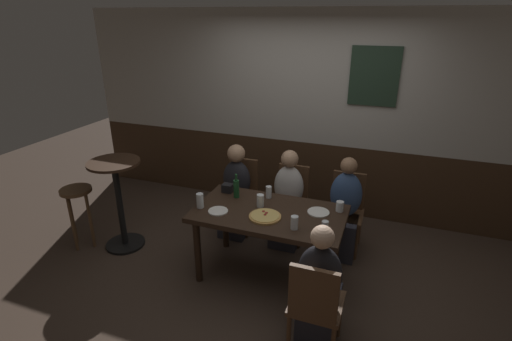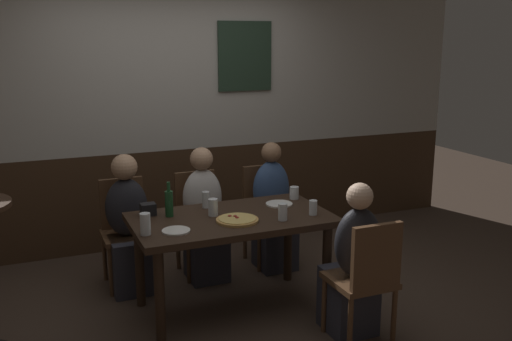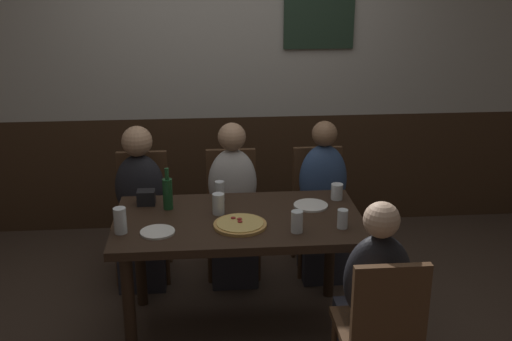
{
  "view_description": "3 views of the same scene",
  "coord_description": "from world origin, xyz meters",
  "px_view_note": "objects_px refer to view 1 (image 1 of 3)",
  "views": [
    {
      "loc": [
        1.01,
        -3.12,
        2.51
      ],
      "look_at": [
        -0.18,
        0.11,
        1.1
      ],
      "focal_mm": 26.83,
      "sensor_mm": 36.0,
      "label": 1
    },
    {
      "loc": [
        -1.39,
        -3.8,
        2.03
      ],
      "look_at": [
        0.25,
        0.12,
        1.04
      ],
      "focal_mm": 40.24,
      "sensor_mm": 36.0,
      "label": 2
    },
    {
      "loc": [
        -0.2,
        -3.37,
        2.19
      ],
      "look_at": [
        0.11,
        0.07,
        1.01
      ],
      "focal_mm": 43.55,
      "sensor_mm": 36.0,
      "label": 3
    }
  ],
  "objects_px": {
    "tumbler_water": "(294,223)",
    "condiment_caddy": "(228,188)",
    "pint_glass_pale": "(269,193)",
    "plate_white_large": "(318,212)",
    "chair_left_far": "(241,190)",
    "beer_glass_half": "(325,227)",
    "person_right_near": "(319,293)",
    "chair_right_far": "(346,207)",
    "dining_table": "(269,220)",
    "person_left_far": "(236,197)",
    "plate_white_small": "(218,211)",
    "beer_bottle_green": "(236,188)",
    "person_right_far": "(344,216)",
    "person_mid_far": "(287,206)",
    "pint_glass_stout": "(200,202)",
    "pizza": "(265,216)",
    "side_bar_table": "(119,198)",
    "chair_mid_far": "(291,198)",
    "beer_glass_tall": "(260,201)",
    "chair_right_near": "(315,303)",
    "highball_clear": "(340,207)",
    "bar_stool": "(78,201)"
  },
  "relations": [
    {
      "from": "pint_glass_stout",
      "to": "person_right_far",
      "type": "bearing_deg",
      "value": 31.94
    },
    {
      "from": "tumbler_water",
      "to": "condiment_caddy",
      "type": "xyz_separation_m",
      "value": [
        -0.87,
        0.49,
        -0.01
      ]
    },
    {
      "from": "chair_left_far",
      "to": "tumbler_water",
      "type": "distance_m",
      "value": 1.45
    },
    {
      "from": "person_right_far",
      "to": "pint_glass_stout",
      "type": "relative_size",
      "value": 7.64
    },
    {
      "from": "pint_glass_pale",
      "to": "plate_white_small",
      "type": "height_order",
      "value": "pint_glass_pale"
    },
    {
      "from": "tumbler_water",
      "to": "plate_white_small",
      "type": "bearing_deg",
      "value": 176.03
    },
    {
      "from": "chair_left_far",
      "to": "chair_mid_far",
      "type": "relative_size",
      "value": 1.0
    },
    {
      "from": "chair_right_far",
      "to": "pizza",
      "type": "bearing_deg",
      "value": -123.98
    },
    {
      "from": "beer_glass_tall",
      "to": "pint_glass_pale",
      "type": "bearing_deg",
      "value": 85.97
    },
    {
      "from": "beer_glass_tall",
      "to": "beer_glass_half",
      "type": "relative_size",
      "value": 1.16
    },
    {
      "from": "person_left_far",
      "to": "bar_stool",
      "type": "distance_m",
      "value": 1.79
    },
    {
      "from": "pint_glass_stout",
      "to": "plate_white_large",
      "type": "bearing_deg",
      "value": 14.61
    },
    {
      "from": "person_right_near",
      "to": "plate_white_large",
      "type": "relative_size",
      "value": 5.19
    },
    {
      "from": "chair_right_far",
      "to": "condiment_caddy",
      "type": "height_order",
      "value": "chair_right_far"
    },
    {
      "from": "tumbler_water",
      "to": "condiment_caddy",
      "type": "height_order",
      "value": "tumbler_water"
    },
    {
      "from": "pint_glass_pale",
      "to": "beer_glass_half",
      "type": "bearing_deg",
      "value": -35.44
    },
    {
      "from": "person_right_far",
      "to": "pint_glass_pale",
      "type": "relative_size",
      "value": 8.95
    },
    {
      "from": "chair_right_far",
      "to": "pizza",
      "type": "relative_size",
      "value": 2.88
    },
    {
      "from": "chair_left_far",
      "to": "tumbler_water",
      "type": "bearing_deg",
      "value": -47.88
    },
    {
      "from": "chair_right_far",
      "to": "person_left_far",
      "type": "relative_size",
      "value": 0.78
    },
    {
      "from": "tumbler_water",
      "to": "bar_stool",
      "type": "distance_m",
      "value": 2.52
    },
    {
      "from": "person_left_far",
      "to": "person_mid_far",
      "type": "xyz_separation_m",
      "value": [
        0.64,
        -0.0,
        -0.0
      ]
    },
    {
      "from": "person_right_far",
      "to": "person_mid_far",
      "type": "distance_m",
      "value": 0.64
    },
    {
      "from": "person_right_near",
      "to": "person_mid_far",
      "type": "height_order",
      "value": "person_mid_far"
    },
    {
      "from": "chair_right_far",
      "to": "beer_glass_tall",
      "type": "distance_m",
      "value": 1.11
    },
    {
      "from": "highball_clear",
      "to": "side_bar_table",
      "type": "xyz_separation_m",
      "value": [
        -2.39,
        -0.3,
        -0.17
      ]
    },
    {
      "from": "person_right_near",
      "to": "pint_glass_pale",
      "type": "height_order",
      "value": "person_right_near"
    },
    {
      "from": "person_mid_far",
      "to": "pizza",
      "type": "height_order",
      "value": "person_mid_far"
    },
    {
      "from": "chair_left_far",
      "to": "beer_bottle_green",
      "type": "relative_size",
      "value": 3.37
    },
    {
      "from": "dining_table",
      "to": "beer_glass_half",
      "type": "xyz_separation_m",
      "value": [
        0.58,
        -0.2,
        0.14
      ]
    },
    {
      "from": "dining_table",
      "to": "chair_right_far",
      "type": "relative_size",
      "value": 1.66
    },
    {
      "from": "beer_glass_tall",
      "to": "plate_white_small",
      "type": "xyz_separation_m",
      "value": [
        -0.35,
        -0.25,
        -0.05
      ]
    },
    {
      "from": "person_mid_far",
      "to": "chair_mid_far",
      "type": "bearing_deg",
      "value": 90.0
    },
    {
      "from": "plate_white_small",
      "to": "condiment_caddy",
      "type": "height_order",
      "value": "condiment_caddy"
    },
    {
      "from": "pizza",
      "to": "beer_glass_half",
      "type": "bearing_deg",
      "value": -6.96
    },
    {
      "from": "dining_table",
      "to": "beer_bottle_green",
      "type": "xyz_separation_m",
      "value": [
        -0.42,
        0.18,
        0.2
      ]
    },
    {
      "from": "person_mid_far",
      "to": "side_bar_table",
      "type": "xyz_separation_m",
      "value": [
        -1.75,
        -0.72,
        0.14
      ]
    },
    {
      "from": "highball_clear",
      "to": "beer_bottle_green",
      "type": "distance_m",
      "value": 1.06
    },
    {
      "from": "dining_table",
      "to": "person_left_far",
      "type": "bearing_deg",
      "value": 134.09
    },
    {
      "from": "person_left_far",
      "to": "pint_glass_stout",
      "type": "bearing_deg",
      "value": -91.79
    },
    {
      "from": "pizza",
      "to": "side_bar_table",
      "type": "distance_m",
      "value": 1.76
    },
    {
      "from": "pint_glass_pale",
      "to": "pint_glass_stout",
      "type": "distance_m",
      "value": 0.72
    },
    {
      "from": "chair_right_near",
      "to": "highball_clear",
      "type": "relative_size",
      "value": 8.74
    },
    {
      "from": "person_left_far",
      "to": "beer_glass_half",
      "type": "xyz_separation_m",
      "value": [
        1.22,
        -0.86,
        0.31
      ]
    },
    {
      "from": "beer_glass_half",
      "to": "plate_white_small",
      "type": "bearing_deg",
      "value": 178.87
    },
    {
      "from": "plate_white_small",
      "to": "beer_bottle_green",
      "type": "bearing_deg",
      "value": 82.8
    },
    {
      "from": "chair_mid_far",
      "to": "condiment_caddy",
      "type": "relative_size",
      "value": 8.0
    },
    {
      "from": "pint_glass_pale",
      "to": "plate_white_large",
      "type": "bearing_deg",
      "value": -15.04
    },
    {
      "from": "chair_right_far",
      "to": "tumbler_water",
      "type": "relative_size",
      "value": 7.08
    },
    {
      "from": "chair_mid_far",
      "to": "person_mid_far",
      "type": "distance_m",
      "value": 0.16
    }
  ]
}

